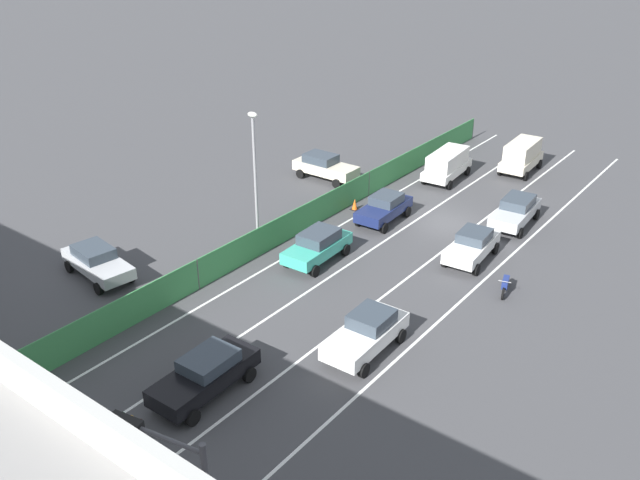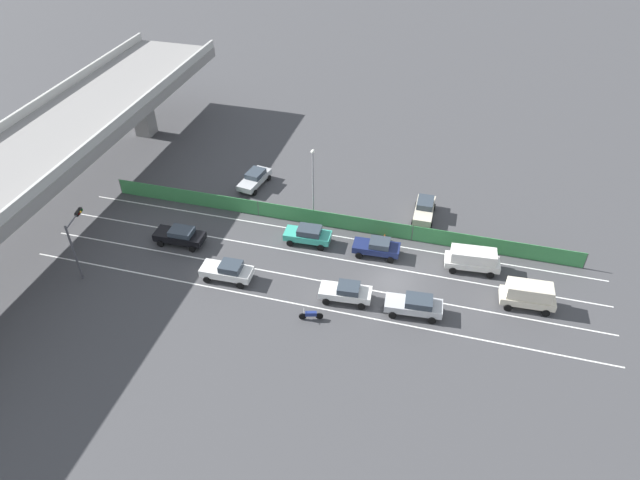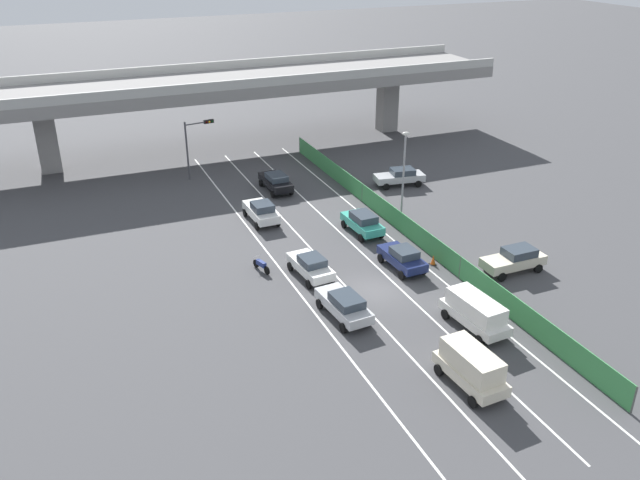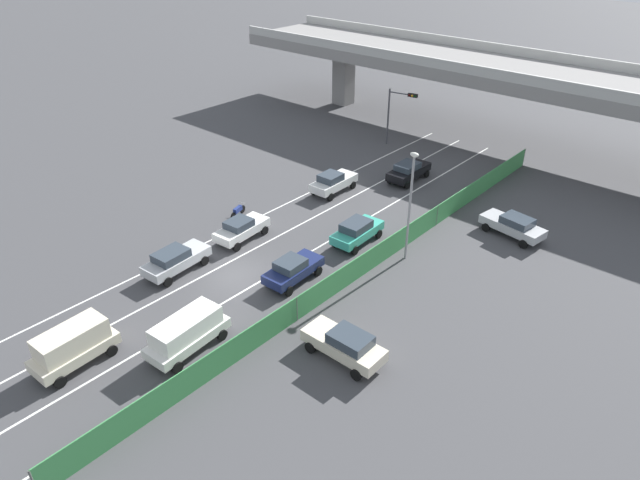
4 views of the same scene
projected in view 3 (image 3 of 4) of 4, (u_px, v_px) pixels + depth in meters
The scene contains 21 objects.
ground_plane at pixel (375, 290), 44.10m from camera, with size 300.00×300.00×0.00m, color #424244.
lane_line_left_edge at pixel (273, 260), 48.10m from camera, with size 0.14×49.69×0.01m, color silver.
lane_line_mid_left at pixel (314, 252), 49.23m from camera, with size 0.14×49.69×0.01m, color silver.
lane_line_mid_right at pixel (353, 245), 50.36m from camera, with size 0.14×49.69×0.01m, color silver.
lane_line_right_edge at pixel (390, 238), 51.49m from camera, with size 0.14×49.69×0.01m, color silver.
elevated_overpass at pixel (231, 86), 69.18m from camera, with size 58.58×10.58×8.51m.
green_fence at pixel (405, 225), 51.58m from camera, with size 0.10×45.79×1.66m.
car_van_white at pixel (475, 311), 39.46m from camera, with size 2.35×4.84×2.05m.
car_van_cream at pixel (471, 366), 34.39m from camera, with size 2.24×4.44×2.23m.
car_sedan_silver at pixel (344, 305), 40.63m from camera, with size 2.26×4.71×1.65m.
car_sedan_black at pixel (276, 181), 60.23m from camera, with size 2.09×4.67×1.66m.
car_taxi_teal at pixel (363, 222), 51.89m from camera, with size 2.12×4.37×1.70m.
car_hatchback_white at pixel (311, 266), 45.37m from camera, with size 2.23×4.40×1.61m.
car_sedan_white at pixel (261, 211), 53.91m from camera, with size 2.10×4.48×1.74m.
car_sedan_navy at pixel (402, 257), 46.48m from camera, with size 2.11×4.28×1.64m.
motorcycle at pixel (261, 265), 46.36m from camera, with size 0.77×1.90×0.93m.
parked_sedan_cream at pixel (515, 259), 46.11m from camera, with size 4.59×2.01×1.73m.
parked_wagon_silver at pixel (400, 176), 61.50m from camera, with size 4.83×2.51×1.62m.
traffic_light at pixel (196, 138), 62.13m from camera, with size 2.96×0.74×5.61m.
street_lamp at pixel (404, 169), 52.10m from camera, with size 0.60×0.36×7.67m.
traffic_cone at pixel (433, 260), 47.29m from camera, with size 0.47×0.47×0.73m.
Camera 3 is at (-18.29, -33.92, 22.02)m, focal length 37.02 mm.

